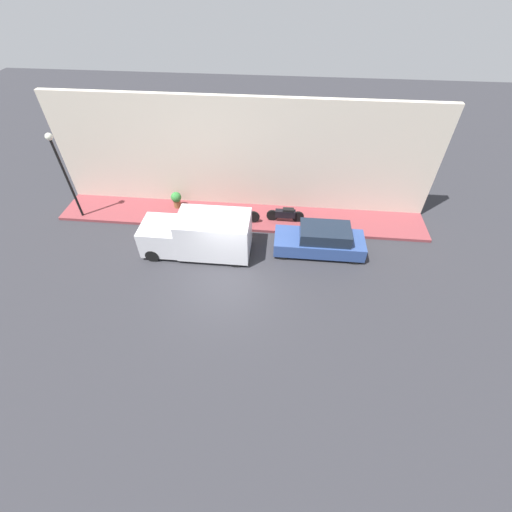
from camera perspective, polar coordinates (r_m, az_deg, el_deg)
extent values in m
plane|color=#2D2D33|center=(15.07, -4.88, -4.75)|extent=(60.00, 60.00, 0.00)
cube|color=brown|center=(18.52, -2.55, 6.57)|extent=(2.24, 19.31, 0.15)
cube|color=beige|center=(18.06, -2.31, 16.28)|extent=(0.30, 19.31, 5.88)
cube|color=#2D4784|center=(16.47, 10.41, 2.14)|extent=(1.60, 4.20, 0.67)
cube|color=#192333|center=(16.09, 11.44, 3.77)|extent=(1.41, 2.31, 0.59)
cylinder|color=black|center=(16.00, 4.54, 0.39)|extent=(0.20, 0.60, 0.60)
cylinder|color=black|center=(17.02, 4.72, 3.52)|extent=(0.20, 0.60, 0.60)
cylinder|color=black|center=(16.37, 16.15, -0.38)|extent=(0.20, 0.60, 0.60)
cylinder|color=black|center=(17.37, 15.66, 2.74)|extent=(0.20, 0.60, 0.60)
cube|color=silver|center=(15.85, -6.93, 3.61)|extent=(1.91, 3.27, 1.88)
cube|color=silver|center=(16.69, -15.37, 3.29)|extent=(1.82, 1.76, 1.32)
cube|color=#192333|center=(16.55, -16.46, 4.30)|extent=(1.62, 0.97, 0.53)
cylinder|color=black|center=(16.56, -16.86, 0.14)|extent=(0.22, 0.64, 0.64)
cylinder|color=black|center=(17.70, -15.25, 3.80)|extent=(0.22, 0.64, 0.64)
cylinder|color=black|center=(15.61, -3.41, -0.79)|extent=(0.22, 0.64, 0.64)
cylinder|color=black|center=(16.81, -2.63, 3.13)|extent=(0.22, 0.64, 0.64)
cube|color=black|center=(17.90, 4.91, 7.05)|extent=(0.30, 1.04, 0.39)
cube|color=black|center=(17.75, 5.42, 7.68)|extent=(0.27, 0.57, 0.12)
cylinder|color=black|center=(17.99, 2.74, 6.81)|extent=(0.10, 0.61, 0.61)
cylinder|color=black|center=(18.00, 7.01, 6.52)|extent=(0.10, 0.61, 0.61)
cube|color=#B21E1E|center=(17.78, -2.74, 7.09)|extent=(0.30, 1.10, 0.43)
cube|color=black|center=(17.60, -2.28, 7.78)|extent=(0.27, 0.60, 0.12)
cylinder|color=black|center=(17.98, -4.96, 6.77)|extent=(0.10, 0.67, 0.67)
cylinder|color=black|center=(17.81, -0.46, 6.54)|extent=(0.10, 0.67, 0.67)
cylinder|color=black|center=(19.64, -28.87, 11.00)|extent=(0.12, 0.12, 4.27)
sphere|color=silver|center=(18.73, -31.25, 16.65)|extent=(0.33, 0.33, 0.33)
cylinder|color=brown|center=(19.48, -12.98, 8.51)|extent=(0.39, 0.39, 0.41)
sphere|color=#337F38|center=(19.25, -13.17, 9.54)|extent=(0.56, 0.56, 0.56)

